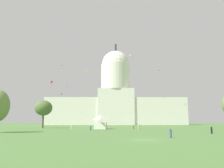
{
  "coord_description": "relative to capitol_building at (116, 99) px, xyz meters",
  "views": [
    {
      "loc": [
        -5.37,
        -36.68,
        2.69
      ],
      "look_at": [
        -4.07,
        73.69,
        20.22
      ],
      "focal_mm": 38.09,
      "sensor_mm": 36.0,
      "label": 1
    }
  ],
  "objects": [
    {
      "name": "kite_gold_high",
      "position": [
        29.3,
        -89.53,
        35.72
      ],
      "size": [
        1.27,
        1.17,
        0.45
      ],
      "rotation": [
        0.0,
        0.0,
        5.85
      ],
      "color": "gold"
    },
    {
      "name": "kite_violet_mid",
      "position": [
        -36.5,
        -53.62,
        -1.46
      ],
      "size": [
        0.98,
        0.96,
        0.98
      ],
      "rotation": [
        0.0,
        0.0,
        1.82
      ],
      "color": "purple"
    },
    {
      "name": "kite_lime_low",
      "position": [
        -24.2,
        -45.26,
        -13.07
      ],
      "size": [
        0.65,
        0.21,
        2.03
      ],
      "rotation": [
        0.0,
        0.0,
        2.14
      ],
      "color": "#8CD133"
    },
    {
      "name": "kite_yellow_mid",
      "position": [
        -20.31,
        -55.76,
        13.15
      ],
      "size": [
        0.94,
        0.99,
        2.82
      ],
      "rotation": [
        0.0,
        0.0,
        0.17
      ],
      "color": "yellow"
    },
    {
      "name": "kite_black_high",
      "position": [
        33.85,
        -21.99,
        20.74
      ],
      "size": [
        1.67,
        1.12,
        0.23
      ],
      "rotation": [
        0.0,
        0.0,
        3.5
      ],
      "color": "black"
    },
    {
      "name": "kite_green_mid",
      "position": [
        -33.08,
        -73.88,
        12.37
      ],
      "size": [
        1.7,
        1.32,
        0.21
      ],
      "rotation": [
        0.0,
        0.0,
        5.81
      ],
      "color": "green"
    },
    {
      "name": "tree_west_far",
      "position": [
        -33.72,
        -104.37,
        -13.37
      ],
      "size": [
        7.97,
        6.99,
        11.75
      ],
      "color": "brown",
      "rests_on": "ground_plane"
    },
    {
      "name": "person_black_near_tree_west",
      "position": [
        17.59,
        -151.9,
        -21.02
      ],
      "size": [
        0.53,
        0.53,
        1.7
      ],
      "rotation": [
        0.0,
        0.0,
        0.41
      ],
      "color": "black",
      "rests_on": "ground_plane"
    },
    {
      "name": "kite_cyan_mid",
      "position": [
        -30.21,
        -68.71,
        1.56
      ],
      "size": [
        0.57,
        1.02,
        3.69
      ],
      "rotation": [
        0.0,
        0.0,
        3.94
      ],
      "color": "#33BCDB"
    },
    {
      "name": "kite_red_mid",
      "position": [
        -37.9,
        -75.11,
        2.75
      ],
      "size": [
        1.41,
        1.36,
        4.56
      ],
      "rotation": [
        0.0,
        0.0,
        2.02
      ],
      "color": "red"
    },
    {
      "name": "ground_plane",
      "position": [
        -0.26,
        -169.69,
        -21.8
      ],
      "size": [
        800.0,
        800.0,
        0.0
      ],
      "primitive_type": "plane",
      "color": "#4C7538"
    },
    {
      "name": "capitol_building",
      "position": [
        0.0,
        0.0,
        0.0
      ],
      "size": [
        118.89,
        25.31,
        71.88
      ],
      "color": "silver",
      "rests_on": "ground_plane"
    },
    {
      "name": "person_olive_deep_crowd",
      "position": [
        2.9,
        -121.81,
        -21.01
      ],
      "size": [
        0.67,
        0.67,
        1.76
      ],
      "rotation": [
        0.0,
        0.0,
        4.02
      ],
      "color": "olive",
      "rests_on": "ground_plane"
    },
    {
      "name": "kite_magenta_high",
      "position": [
        12.07,
        -24.16,
        30.47
      ],
      "size": [
        1.19,
        1.84,
        0.21
      ],
      "rotation": [
        0.0,
        0.0,
        5.13
      ],
      "color": "#D1339E"
    },
    {
      "name": "kite_orange_high",
      "position": [
        13.0,
        -87.38,
        14.3
      ],
      "size": [
        1.22,
        1.1,
        0.19
      ],
      "rotation": [
        0.0,
        0.0,
        0.53
      ],
      "color": "orange"
    },
    {
      "name": "person_white_lawn_far_right",
      "position": [
        -19.58,
        -117.38,
        -21.1
      ],
      "size": [
        0.59,
        0.59,
        1.55
      ],
      "rotation": [
        0.0,
        0.0,
        5.31
      ],
      "color": "silver",
      "rests_on": "ground_plane"
    },
    {
      "name": "person_tan_front_center",
      "position": [
        4.48,
        -125.11,
        -21.0
      ],
      "size": [
        0.61,
        0.61,
        1.75
      ],
      "rotation": [
        0.0,
        0.0,
        3.79
      ],
      "color": "tan",
      "rests_on": "ground_plane"
    },
    {
      "name": "person_teal_back_left",
      "position": [
        -11.41,
        -131.32,
        -21.09
      ],
      "size": [
        0.64,
        0.64,
        1.58
      ],
      "rotation": [
        0.0,
        0.0,
        3.83
      ],
      "color": "#1E757A",
      "rests_on": "ground_plane"
    },
    {
      "name": "event_tent",
      "position": [
        -8.79,
        -116.68,
        -19.15
      ],
      "size": [
        5.01,
        7.5,
        5.25
      ],
      "rotation": [
        0.0,
        0.0,
        -0.07
      ],
      "color": "white",
      "rests_on": "ground_plane"
    },
    {
      "name": "kite_pink_high",
      "position": [
        9.87,
        -35.46,
        29.51
      ],
      "size": [
        0.96,
        0.7,
        2.78
      ],
      "rotation": [
        0.0,
        0.0,
        2.04
      ],
      "color": "pink"
    },
    {
      "name": "person_denim_edge_west",
      "position": [
        4.72,
        -165.67,
        -21.07
      ],
      "size": [
        0.54,
        0.54,
        1.59
      ],
      "rotation": [
        0.0,
        0.0,
        0.61
      ],
      "color": "#3D5684",
      "rests_on": "ground_plane"
    },
    {
      "name": "kite_white_low",
      "position": [
        -5.39,
        -25.57,
        -13.0
      ],
      "size": [
        1.24,
        1.09,
        1.82
      ],
      "rotation": [
        0.0,
        0.0,
        2.79
      ],
      "color": "white"
    }
  ]
}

